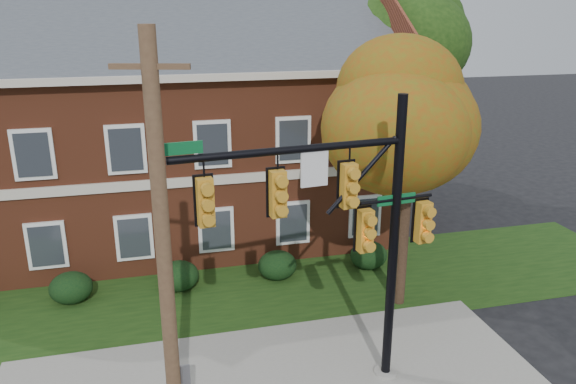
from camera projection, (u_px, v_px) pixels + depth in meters
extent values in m
cube|color=gray|center=(271.00, 380.00, 14.68)|extent=(14.00, 5.00, 0.08)
cube|color=#193811|center=(240.00, 292.00, 19.30)|extent=(30.00, 6.00, 0.04)
cube|color=brown|center=(166.00, 155.00, 23.27)|extent=(18.00, 8.00, 7.00)
cube|color=beige|center=(160.00, 66.00, 22.13)|extent=(18.80, 8.80, 0.24)
cube|color=beige|center=(171.00, 183.00, 19.56)|extent=(18.00, 0.12, 0.35)
ellipsoid|color=black|center=(71.00, 288.00, 18.51)|extent=(1.40, 1.26, 1.05)
ellipsoid|color=black|center=(179.00, 276.00, 19.32)|extent=(1.40, 1.26, 1.05)
ellipsoid|color=black|center=(277.00, 265.00, 20.13)|extent=(1.40, 1.26, 1.05)
ellipsoid|color=black|center=(369.00, 255.00, 20.94)|extent=(1.40, 1.26, 1.05)
cylinder|color=black|center=(404.00, 222.00, 17.71)|extent=(0.36, 0.36, 5.76)
ellipsoid|color=#9B3B0D|center=(412.00, 109.00, 16.59)|extent=(4.25, 4.25, 3.60)
ellipsoid|color=#9B3B0D|center=(439.00, 89.00, 16.20)|extent=(3.50, 3.50, 3.00)
cylinder|color=black|center=(400.00, 135.00, 26.73)|extent=(0.36, 0.36, 7.04)
ellipsoid|color=black|center=(406.00, 40.00, 25.35)|extent=(5.95, 5.95, 5.04)
ellipsoid|color=black|center=(431.00, 26.00, 24.88)|extent=(4.90, 4.90, 4.20)
cylinder|color=black|center=(178.00, 112.00, 30.76)|extent=(0.36, 0.36, 7.68)
ellipsoid|color=#B1510F|center=(172.00, 21.00, 29.26)|extent=(6.46, 6.46, 5.47)
ellipsoid|color=#B1510F|center=(191.00, 9.00, 28.77)|extent=(5.32, 5.32, 4.56)
cylinder|color=gray|center=(385.00, 373.00, 14.90)|extent=(0.60, 0.60, 0.17)
cylinder|color=black|center=(393.00, 247.00, 13.76)|extent=(0.26, 0.26, 7.49)
cylinder|color=black|center=(292.00, 150.00, 12.04)|extent=(5.34, 0.74, 0.17)
cylinder|color=black|center=(396.00, 199.00, 13.37)|extent=(1.92, 0.29, 0.09)
cube|color=orange|center=(205.00, 202.00, 11.71)|extent=(0.50, 0.37, 1.24)
cube|color=orange|center=(278.00, 194.00, 12.23)|extent=(0.50, 0.37, 1.24)
cube|color=orange|center=(349.00, 186.00, 12.80)|extent=(0.50, 0.37, 1.24)
cube|color=silver|center=(314.00, 169.00, 12.36)|extent=(0.64, 0.11, 0.80)
cube|color=#0C5C2C|center=(176.00, 149.00, 11.15)|extent=(1.07, 0.16, 0.26)
cube|color=orange|center=(365.00, 231.00, 13.32)|extent=(0.50, 0.37, 1.24)
cube|color=orange|center=(423.00, 222.00, 13.85)|extent=(0.50, 0.37, 1.24)
cube|color=#0C5C2C|center=(396.00, 199.00, 13.37)|extent=(1.02, 0.15, 0.25)
cylinder|color=brown|center=(165.00, 268.00, 10.86)|extent=(0.37, 0.37, 9.07)
cube|color=brown|center=(150.00, 66.00, 9.66)|extent=(1.39, 0.48, 0.10)
cube|color=slate|center=(183.00, 377.00, 11.95)|extent=(0.31, 0.04, 0.60)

